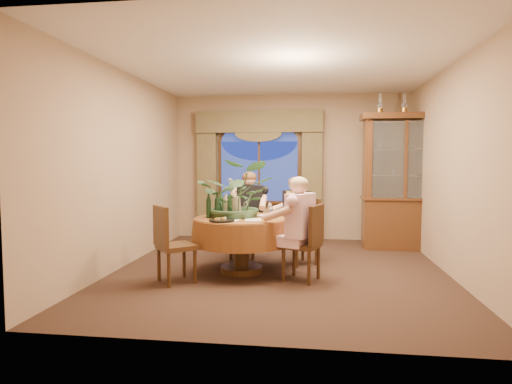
# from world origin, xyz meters

# --- Properties ---
(floor) EXTENTS (5.00, 5.00, 0.00)m
(floor) POSITION_xyz_m (0.00, 0.00, 0.00)
(floor) COLOR black
(floor) RESTS_ON ground
(wall_back) EXTENTS (4.50, 0.00, 4.50)m
(wall_back) POSITION_xyz_m (0.00, 2.50, 1.40)
(wall_back) COLOR #907256
(wall_back) RESTS_ON ground
(wall_right) EXTENTS (0.00, 5.00, 5.00)m
(wall_right) POSITION_xyz_m (2.25, 0.00, 1.40)
(wall_right) COLOR #907256
(wall_right) RESTS_ON ground
(ceiling) EXTENTS (5.00, 5.00, 0.00)m
(ceiling) POSITION_xyz_m (0.00, 0.00, 2.80)
(ceiling) COLOR white
(ceiling) RESTS_ON wall_back
(window) EXTENTS (1.62, 0.10, 1.32)m
(window) POSITION_xyz_m (-0.60, 2.43, 1.30)
(window) COLOR navy
(window) RESTS_ON wall_back
(arched_transom) EXTENTS (1.60, 0.06, 0.44)m
(arched_transom) POSITION_xyz_m (-0.60, 2.43, 2.08)
(arched_transom) COLOR navy
(arched_transom) RESTS_ON wall_back
(drapery_left) EXTENTS (0.38, 0.14, 2.32)m
(drapery_left) POSITION_xyz_m (-1.63, 2.38, 1.18)
(drapery_left) COLOR #4C4225
(drapery_left) RESTS_ON floor
(drapery_right) EXTENTS (0.38, 0.14, 2.32)m
(drapery_right) POSITION_xyz_m (0.43, 2.38, 1.18)
(drapery_right) COLOR #4C4225
(drapery_right) RESTS_ON floor
(swag_valance) EXTENTS (2.45, 0.16, 0.42)m
(swag_valance) POSITION_xyz_m (-0.60, 2.35, 2.28)
(swag_valance) COLOR #4C4225
(swag_valance) RESTS_ON wall_back
(dining_table) EXTENTS (1.61, 1.61, 0.75)m
(dining_table) POSITION_xyz_m (-0.51, -0.19, 0.38)
(dining_table) COLOR maroon
(dining_table) RESTS_ON floor
(china_cabinet) EXTENTS (1.43, 0.57, 2.33)m
(china_cabinet) POSITION_xyz_m (1.98, 1.74, 1.16)
(china_cabinet) COLOR #3D2213
(china_cabinet) RESTS_ON floor
(oil_lamp_left) EXTENTS (0.11, 0.11, 0.34)m
(oil_lamp_left) POSITION_xyz_m (1.57, 1.74, 2.50)
(oil_lamp_left) COLOR #A5722D
(oil_lamp_left) RESTS_ON china_cabinet
(oil_lamp_center) EXTENTS (0.11, 0.11, 0.34)m
(oil_lamp_center) POSITION_xyz_m (1.98, 1.74, 2.50)
(oil_lamp_center) COLOR #A5722D
(oil_lamp_center) RESTS_ON china_cabinet
(oil_lamp_right) EXTENTS (0.11, 0.11, 0.34)m
(oil_lamp_right) POSITION_xyz_m (2.38, 1.74, 2.50)
(oil_lamp_right) COLOR #A5722D
(oil_lamp_right) RESTS_ON china_cabinet
(chair_right) EXTENTS (0.54, 0.54, 0.96)m
(chair_right) POSITION_xyz_m (0.31, -0.49, 0.48)
(chair_right) COLOR black
(chair_right) RESTS_ON floor
(chair_back_right) EXTENTS (0.59, 0.59, 0.96)m
(chair_back_right) POSITION_xyz_m (0.27, 0.38, 0.48)
(chair_back_right) COLOR black
(chair_back_right) RESTS_ON floor
(chair_back) EXTENTS (0.48, 0.48, 0.96)m
(chair_back) POSITION_xyz_m (-0.66, 0.69, 0.48)
(chair_back) COLOR black
(chair_back) RESTS_ON floor
(chair_front_left) EXTENTS (0.59, 0.59, 0.96)m
(chair_front_left) POSITION_xyz_m (-1.23, -0.79, 0.48)
(chair_front_left) COLOR black
(chair_front_left) RESTS_ON floor
(person_pink) EXTENTS (0.59, 0.61, 1.33)m
(person_pink) POSITION_xyz_m (0.29, -0.54, 0.66)
(person_pink) COLOR beige
(person_pink) RESTS_ON floor
(person_back) EXTENTS (0.50, 0.46, 1.35)m
(person_back) POSITION_xyz_m (-0.54, 0.77, 0.68)
(person_back) COLOR black
(person_back) RESTS_ON floor
(person_scarf) EXTENTS (0.62, 0.62, 1.29)m
(person_scarf) POSITION_xyz_m (0.21, 0.38, 0.64)
(person_scarf) COLOR black
(person_scarf) RESTS_ON floor
(stoneware_vase) EXTENTS (0.15, 0.15, 0.28)m
(stoneware_vase) POSITION_xyz_m (-0.60, -0.08, 0.89)
(stoneware_vase) COLOR #8C7758
(stoneware_vase) RESTS_ON dining_table
(centerpiece_plant) EXTENTS (1.04, 1.16, 0.90)m
(centerpiece_plant) POSITION_xyz_m (-0.58, -0.08, 1.40)
(centerpiece_plant) COLOR #355635
(centerpiece_plant) RESTS_ON dining_table
(olive_bowl) EXTENTS (0.14, 0.14, 0.04)m
(olive_bowl) POSITION_xyz_m (-0.47, -0.25, 0.77)
(olive_bowl) COLOR brown
(olive_bowl) RESTS_ON dining_table
(cheese_platter) EXTENTS (0.32, 0.32, 0.02)m
(cheese_platter) POSITION_xyz_m (-0.70, -0.60, 0.76)
(cheese_platter) COLOR black
(cheese_platter) RESTS_ON dining_table
(wine_bottle_0) EXTENTS (0.07, 0.07, 0.33)m
(wine_bottle_0) POSITION_xyz_m (-0.95, -0.28, 0.92)
(wine_bottle_0) COLOR black
(wine_bottle_0) RESTS_ON dining_table
(wine_bottle_1) EXTENTS (0.07, 0.07, 0.33)m
(wine_bottle_1) POSITION_xyz_m (-0.85, -0.19, 0.92)
(wine_bottle_1) COLOR black
(wine_bottle_1) RESTS_ON dining_table
(wine_bottle_2) EXTENTS (0.07, 0.07, 0.33)m
(wine_bottle_2) POSITION_xyz_m (-0.73, -0.17, 0.92)
(wine_bottle_2) COLOR tan
(wine_bottle_2) RESTS_ON dining_table
(wine_bottle_3) EXTENTS (0.07, 0.07, 0.33)m
(wine_bottle_3) POSITION_xyz_m (-0.66, -0.25, 0.92)
(wine_bottle_3) COLOR black
(wine_bottle_3) RESTS_ON dining_table
(wine_bottle_4) EXTENTS (0.07, 0.07, 0.33)m
(wine_bottle_4) POSITION_xyz_m (-0.84, 0.04, 0.92)
(wine_bottle_4) COLOR black
(wine_bottle_4) RESTS_ON dining_table
(wine_bottle_5) EXTENTS (0.07, 0.07, 0.33)m
(wine_bottle_5) POSITION_xyz_m (-0.89, -0.06, 0.92)
(wine_bottle_5) COLOR tan
(wine_bottle_5) RESTS_ON dining_table
(tasting_paper_0) EXTENTS (0.25, 0.32, 0.00)m
(tasting_paper_0) POSITION_xyz_m (-0.32, -0.40, 0.75)
(tasting_paper_0) COLOR white
(tasting_paper_0) RESTS_ON dining_table
(tasting_paper_1) EXTENTS (0.35, 0.37, 0.00)m
(tasting_paper_1) POSITION_xyz_m (-0.18, 0.08, 0.75)
(tasting_paper_1) COLOR white
(tasting_paper_1) RESTS_ON dining_table
(tasting_paper_2) EXTENTS (0.25, 0.33, 0.00)m
(tasting_paper_2) POSITION_xyz_m (-0.59, -0.44, 0.75)
(tasting_paper_2) COLOR white
(tasting_paper_2) RESTS_ON dining_table
(wine_glass_person_pink) EXTENTS (0.07, 0.07, 0.18)m
(wine_glass_person_pink) POSITION_xyz_m (-0.10, -0.37, 0.84)
(wine_glass_person_pink) COLOR silver
(wine_glass_person_pink) RESTS_ON dining_table
(wine_glass_person_back) EXTENTS (0.07, 0.07, 0.18)m
(wine_glass_person_back) POSITION_xyz_m (-0.53, 0.27, 0.84)
(wine_glass_person_back) COLOR silver
(wine_glass_person_back) RESTS_ON dining_table
(wine_glass_person_scarf) EXTENTS (0.07, 0.07, 0.18)m
(wine_glass_person_scarf) POSITION_xyz_m (-0.15, 0.10, 0.84)
(wine_glass_person_scarf) COLOR silver
(wine_glass_person_scarf) RESTS_ON dining_table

